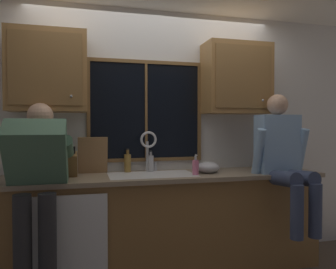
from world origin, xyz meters
TOP-DOWN VIEW (x-y plane):
  - back_wall at (0.00, 0.06)m, footprint 5.43×0.12m
  - window_glass at (-0.09, -0.01)m, footprint 1.10×0.02m
  - window_frame_top at (-0.09, -0.02)m, footprint 1.17×0.02m
  - window_frame_bottom at (-0.09, -0.02)m, footprint 1.17×0.02m
  - window_frame_left at (-0.66, -0.02)m, footprint 0.03×0.02m
  - window_frame_right at (0.48, -0.02)m, footprint 0.04×0.02m
  - window_mullion_center at (-0.09, -0.02)m, footprint 0.02×0.02m
  - lower_cabinet_run at (0.00, -0.29)m, footprint 3.03×0.58m
  - countertop at (0.00, -0.31)m, footprint 3.09×0.62m
  - dishwasher_front at (-0.82, -0.61)m, footprint 0.60×0.02m
  - upper_cabinet_left at (-1.01, -0.17)m, footprint 0.68×0.36m
  - upper_cabinet_right at (0.83, -0.17)m, footprint 0.68×0.36m
  - sink at (-0.09, -0.30)m, footprint 0.80×0.46m
  - faucet at (-0.08, -0.12)m, footprint 0.18×0.09m
  - person_standing at (-1.05, -0.62)m, footprint 0.53×0.69m
  - person_sitting_on_counter at (1.12, -0.57)m, footprint 0.54×0.60m
  - knife_block at (-0.82, -0.26)m, footprint 0.12×0.18m
  - cutting_board at (-0.62, -0.09)m, footprint 0.28×0.09m
  - mixing_bowl at (0.46, -0.32)m, footprint 0.23×0.23m
  - soap_dispenser at (0.30, -0.42)m, footprint 0.06×0.07m
  - bottle_green_glass at (-0.29, -0.09)m, footprint 0.07×0.07m
  - bottle_tall_clear at (-0.06, -0.11)m, footprint 0.06×0.06m

SIDE VIEW (x-z plane):
  - lower_cabinet_run at x=0.00m, z-range 0.00..0.88m
  - dishwasher_front at x=-0.82m, z-range 0.09..0.83m
  - sink at x=-0.09m, z-range 0.72..0.93m
  - countertop at x=0.00m, z-range 0.88..0.92m
  - person_standing at x=-1.05m, z-range 0.18..1.74m
  - mixing_bowl at x=0.46m, z-range 0.91..1.03m
  - soap_dispenser at x=0.30m, z-range 0.90..1.09m
  - bottle_tall_clear at x=-0.06m, z-range 0.90..1.11m
  - bottle_green_glass at x=-0.29m, z-range 0.90..1.13m
  - knife_block at x=-0.82m, z-range 0.87..1.19m
  - window_frame_bottom at x=-0.09m, z-range 1.01..1.05m
  - cutting_board at x=-0.62m, z-range 0.92..1.27m
  - person_sitting_on_counter at x=1.12m, z-range 0.47..1.73m
  - faucet at x=-0.08m, z-range 0.97..1.37m
  - back_wall at x=0.00m, z-range 0.00..2.55m
  - window_glass at x=-0.09m, z-range 1.05..2.00m
  - window_frame_left at x=-0.66m, z-range 1.05..2.00m
  - window_frame_right at x=0.48m, z-range 1.05..2.00m
  - window_mullion_center at x=-0.09m, z-range 1.05..2.00m
  - upper_cabinet_left at x=-1.01m, z-range 1.50..2.22m
  - upper_cabinet_right at x=0.83m, z-range 1.50..2.22m
  - window_frame_top at x=-0.09m, z-range 2.00..2.04m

